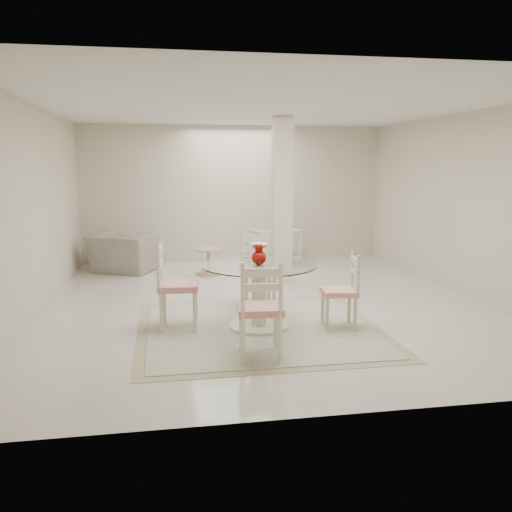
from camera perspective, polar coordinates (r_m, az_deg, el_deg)
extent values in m
plane|color=silver|center=(7.70, 1.15, -4.97)|extent=(7.00, 7.00, 0.00)
cube|color=beige|center=(10.92, -2.37, 6.55)|extent=(6.00, 0.02, 2.70)
cube|color=beige|center=(4.12, 10.59, 1.13)|extent=(6.00, 0.02, 2.70)
cube|color=beige|center=(7.50, -21.99, 4.41)|extent=(0.02, 7.00, 2.70)
cube|color=beige|center=(8.57, 21.35, 5.02)|extent=(0.02, 7.00, 2.70)
cube|color=white|center=(7.49, 1.22, 15.44)|extent=(6.00, 7.00, 0.02)
cube|color=beige|center=(8.85, 2.75, 5.80)|extent=(0.30, 0.30, 2.70)
cube|color=tan|center=(6.54, 0.30, -7.63)|extent=(2.86, 2.86, 0.01)
cube|color=beige|center=(6.54, 0.30, -7.56)|extent=(2.62, 2.62, 0.01)
cylinder|color=beige|center=(6.53, 0.30, -7.44)|extent=(0.71, 0.71, 0.05)
cylinder|color=beige|center=(6.43, 0.31, -4.20)|extent=(0.18, 0.18, 0.73)
cylinder|color=beige|center=(6.36, 0.31, -1.16)|extent=(0.29, 0.29, 0.03)
cylinder|color=white|center=(6.35, 0.31, -0.98)|extent=(1.35, 1.35, 0.01)
ellipsoid|color=#9F0E04|center=(6.34, 0.31, -0.18)|extent=(0.18, 0.18, 0.17)
cylinder|color=#9F0E04|center=(6.32, 0.31, 0.74)|extent=(0.09, 0.09, 0.05)
cylinder|color=#9F0E04|center=(6.31, 0.31, 1.04)|extent=(0.15, 0.15, 0.02)
ellipsoid|color=white|center=(6.31, 0.31, 1.26)|extent=(0.10, 0.10, 0.05)
ellipsoid|color=white|center=(6.34, 0.76, 1.17)|extent=(0.10, 0.10, 0.05)
ellipsoid|color=white|center=(6.33, -0.17, 1.20)|extent=(0.10, 0.10, 0.05)
cylinder|color=beige|center=(6.69, 7.01, -5.46)|extent=(0.04, 0.04, 0.42)
cylinder|color=beige|center=(6.38, 7.50, -6.23)|extent=(0.04, 0.04, 0.42)
cylinder|color=beige|center=(6.75, 9.78, -5.39)|extent=(0.04, 0.04, 0.42)
cylinder|color=beige|center=(6.44, 10.40, -6.14)|extent=(0.04, 0.04, 0.42)
cube|color=red|center=(6.50, 8.73, -3.74)|extent=(0.45, 0.45, 0.06)
cube|color=beige|center=(6.48, 10.38, -1.08)|extent=(0.09, 0.37, 0.49)
cylinder|color=beige|center=(7.19, -1.00, -4.08)|extent=(0.05, 0.05, 0.48)
cylinder|color=beige|center=(7.25, 1.93, -3.96)|extent=(0.05, 0.05, 0.48)
cylinder|color=beige|center=(7.55, -1.43, -3.41)|extent=(0.05, 0.05, 0.48)
cylinder|color=beige|center=(7.61, 1.37, -3.31)|extent=(0.05, 0.05, 0.48)
cube|color=#B0121A|center=(7.33, 0.22, -1.59)|extent=(0.46, 0.46, 0.07)
cube|color=beige|center=(7.48, -0.05, 1.33)|extent=(0.42, 0.05, 0.56)
cylinder|color=#EFE4C4|center=(6.34, -6.45, -5.99)|extent=(0.05, 0.05, 0.49)
cylinder|color=#EFE4C4|center=(6.71, -6.39, -5.11)|extent=(0.05, 0.05, 0.49)
cylinder|color=#EFE4C4|center=(6.36, -9.91, -6.02)|extent=(0.05, 0.05, 0.49)
cylinder|color=#EFE4C4|center=(6.73, -9.65, -5.14)|extent=(0.05, 0.05, 0.49)
cube|color=#B01212|center=(6.46, -8.16, -3.15)|extent=(0.50, 0.50, 0.07)
cube|color=#EFE4C4|center=(6.41, -10.13, -0.08)|extent=(0.08, 0.43, 0.57)
cylinder|color=#F7EECB|center=(5.76, 2.12, -7.66)|extent=(0.04, 0.04, 0.47)
cylinder|color=#F7EECB|center=(5.73, -1.56, -7.74)|extent=(0.04, 0.04, 0.47)
cylinder|color=#F7EECB|center=(5.41, 2.55, -8.82)|extent=(0.04, 0.04, 0.47)
cylinder|color=#F7EECB|center=(5.38, -1.38, -8.91)|extent=(0.04, 0.04, 0.47)
cube|color=#B21318|center=(5.49, 0.43, -5.59)|extent=(0.49, 0.49, 0.07)
cube|color=#F7EECB|center=(5.21, 0.62, -2.56)|extent=(0.41, 0.09, 0.55)
imported|color=gray|center=(10.13, -13.78, 0.30)|extent=(1.35, 1.28, 0.69)
imported|color=silver|center=(10.62, 1.97, 1.10)|extent=(0.98, 1.00, 0.72)
cylinder|color=tan|center=(9.69, -5.01, -1.83)|extent=(0.43, 0.43, 0.04)
cylinder|color=tan|center=(9.65, -5.02, -0.59)|extent=(0.06, 0.06, 0.41)
cylinder|color=tan|center=(9.62, -5.04, 0.70)|extent=(0.45, 0.45, 0.03)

